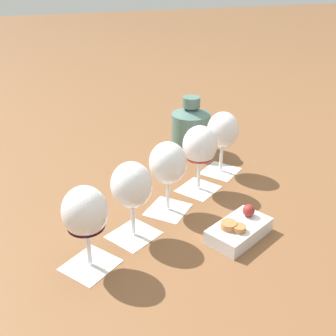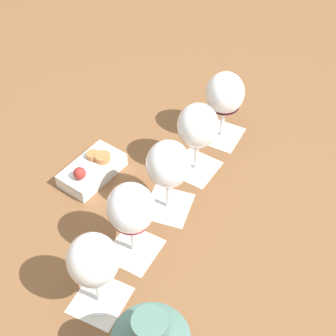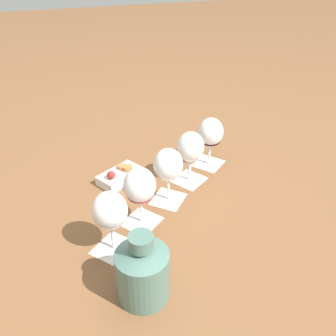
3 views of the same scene
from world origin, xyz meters
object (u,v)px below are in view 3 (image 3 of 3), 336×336
(wine_glass_4, at_px, (210,134))
(wine_glass_3, at_px, (190,149))
(ceramic_vase, at_px, (143,270))
(wine_glass_0, at_px, (110,213))
(wine_glass_2, at_px, (168,166))
(snack_dish, at_px, (120,176))
(wine_glass_1, at_px, (140,188))

(wine_glass_4, bearing_deg, wine_glass_3, -146.07)
(wine_glass_3, xyz_separation_m, ceramic_vase, (-0.28, -0.38, -0.04))
(wine_glass_3, xyz_separation_m, wine_glass_4, (0.11, 0.07, 0.00))
(wine_glass_0, distance_m, wine_glass_3, 0.38)
(wine_glass_0, xyz_separation_m, wine_glass_4, (0.42, 0.29, 0.00))
(ceramic_vase, bearing_deg, wine_glass_0, 101.00)
(wine_glass_3, distance_m, ceramic_vase, 0.48)
(wine_glass_2, bearing_deg, wine_glass_0, -143.97)
(snack_dish, bearing_deg, wine_glass_4, -1.06)
(wine_glass_3, bearing_deg, snack_dish, 160.36)
(snack_dish, bearing_deg, wine_glass_1, -88.63)
(wine_glass_0, xyz_separation_m, wine_glass_2, (0.21, 0.15, -0.00))
(wine_glass_4, relative_size, ceramic_vase, 1.00)
(wine_glass_0, bearing_deg, snack_dish, 72.73)
(wine_glass_2, height_order, snack_dish, wine_glass_2)
(wine_glass_2, distance_m, wine_glass_4, 0.26)
(wine_glass_2, xyz_separation_m, ceramic_vase, (-0.18, -0.31, -0.04))
(wine_glass_0, height_order, wine_glass_3, same)
(wine_glass_1, bearing_deg, snack_dish, 91.37)
(wine_glass_1, xyz_separation_m, ceramic_vase, (-0.07, -0.24, -0.04))
(wine_glass_1, relative_size, ceramic_vase, 1.00)
(wine_glass_4, bearing_deg, snack_dish, 178.94)
(ceramic_vase, bearing_deg, wine_glass_4, 49.69)
(wine_glass_4, relative_size, snack_dish, 1.05)
(wine_glass_3, distance_m, wine_glass_4, 0.13)
(wine_glass_0, relative_size, wine_glass_1, 1.00)
(wine_glass_2, bearing_deg, ceramic_vase, -119.35)
(wine_glass_0, bearing_deg, wine_glass_4, 35.14)
(wine_glass_0, xyz_separation_m, wine_glass_3, (0.31, 0.22, 0.00))
(wine_glass_4, height_order, snack_dish, wine_glass_4)
(wine_glass_1, distance_m, wine_glass_2, 0.13)
(wine_glass_2, xyz_separation_m, snack_dish, (-0.11, 0.15, -0.10))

